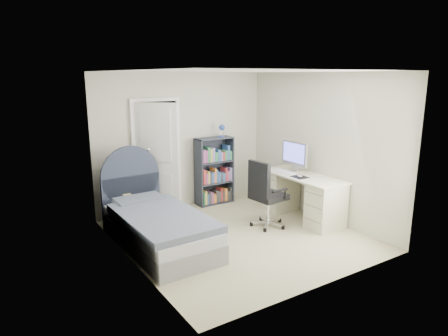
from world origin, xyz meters
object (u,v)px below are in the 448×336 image
bookcase (214,173)px  desk (302,195)px  floor_lamp (147,189)px  nightstand (128,204)px  bed (157,225)px  office_chair (265,191)px

bookcase → desk: bookcase is taller
floor_lamp → desk: bearing=-34.7°
nightstand → bed: bearing=-85.4°
floor_lamp → bookcase: bookcase is taller
bookcase → bed: bearing=-145.0°
bookcase → desk: size_ratio=0.97×
bed → office_chair: 1.81m
bookcase → office_chair: size_ratio=1.37×
nightstand → floor_lamp: floor_lamp is taller
bookcase → office_chair: bookcase is taller
bed → desk: 2.59m
bed → floor_lamp: size_ratio=1.77×
floor_lamp → bookcase: size_ratio=0.80×
bed → desk: (2.56, -0.33, 0.12)m
floor_lamp → bed: bearing=-106.2°
floor_lamp → bookcase: 1.39m
bed → bookcase: 2.14m
nightstand → bookcase: bookcase is taller
desk → office_chair: desk is taller
nightstand → floor_lamp: 0.50m
office_chair → nightstand: bearing=144.1°
floor_lamp → office_chair: (1.40, -1.53, 0.11)m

